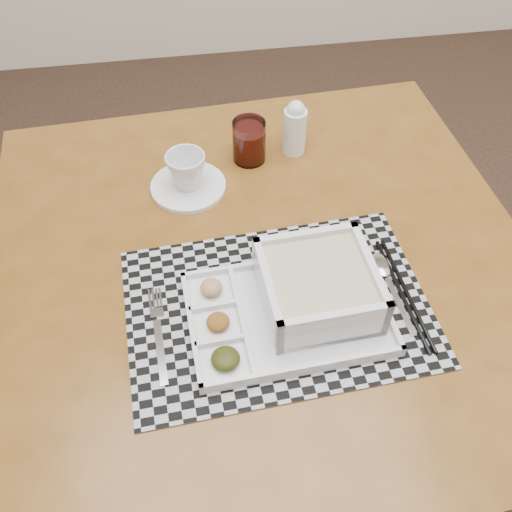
# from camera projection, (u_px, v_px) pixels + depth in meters

# --- Properties ---
(dining_table) EXTENTS (1.02, 1.02, 0.72)m
(dining_table) POSITION_uv_depth(u_px,v_px,m) (264.00, 285.00, 1.07)
(dining_table) COLOR #55340F
(dining_table) RESTS_ON ground
(placemat) EXTENTS (0.51, 0.37, 0.00)m
(placemat) POSITION_uv_depth(u_px,v_px,m) (278.00, 307.00, 0.95)
(placemat) COLOR #9A9BA1
(placemat) RESTS_ON dining_table
(serving_tray) EXTENTS (0.33, 0.24, 0.09)m
(serving_tray) POSITION_uv_depth(u_px,v_px,m) (307.00, 295.00, 0.92)
(serving_tray) COLOR silver
(serving_tray) RESTS_ON placemat
(fork) EXTENTS (0.03, 0.19, 0.00)m
(fork) POSITION_uv_depth(u_px,v_px,m) (159.00, 332.00, 0.91)
(fork) COLOR #BABAC1
(fork) RESTS_ON placemat
(spoon) EXTENTS (0.04, 0.18, 0.01)m
(spoon) POSITION_uv_depth(u_px,v_px,m) (384.00, 271.00, 0.99)
(spoon) COLOR #BABAC1
(spoon) RESTS_ON placemat
(chopsticks) EXTENTS (0.03, 0.24, 0.01)m
(chopsticks) POSITION_uv_depth(u_px,v_px,m) (404.00, 293.00, 0.96)
(chopsticks) COLOR black
(chopsticks) RESTS_ON placemat
(saucer) EXTENTS (0.15, 0.15, 0.01)m
(saucer) POSITION_uv_depth(u_px,v_px,m) (188.00, 187.00, 1.13)
(saucer) COLOR silver
(saucer) RESTS_ON dining_table
(cup) EXTENTS (0.09, 0.09, 0.07)m
(cup) POSITION_uv_depth(u_px,v_px,m) (186.00, 171.00, 1.10)
(cup) COLOR silver
(cup) RESTS_ON saucer
(juice_glass) EXTENTS (0.07, 0.07, 0.09)m
(juice_glass) POSITION_uv_depth(u_px,v_px,m) (249.00, 143.00, 1.17)
(juice_glass) COLOR white
(juice_glass) RESTS_ON dining_table
(creamer_bottle) EXTENTS (0.05, 0.05, 0.12)m
(creamer_bottle) POSITION_uv_depth(u_px,v_px,m) (295.00, 128.00, 1.17)
(creamer_bottle) COLOR silver
(creamer_bottle) RESTS_ON dining_table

